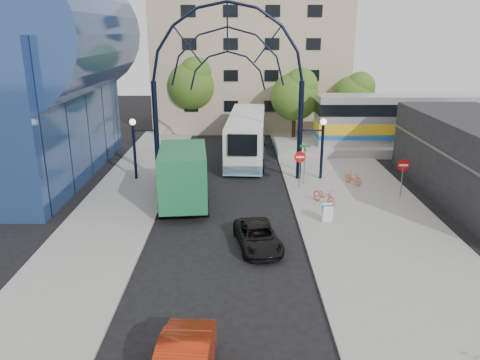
{
  "coord_description": "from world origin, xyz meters",
  "views": [
    {
      "loc": [
        0.68,
        -17.96,
        10.19
      ],
      "look_at": [
        0.79,
        6.0,
        2.54
      ],
      "focal_mm": 35.0,
      "sensor_mm": 36.0,
      "label": 1
    }
  ],
  "objects_px": {
    "do_not_enter_sign": "(403,169)",
    "tree_north_a": "(296,94)",
    "black_suv": "(258,237)",
    "green_truck": "(184,175)",
    "bike_near_a": "(324,196)",
    "gateway_arch": "(228,57)",
    "train_car": "(461,119)",
    "bike_near_b": "(353,177)",
    "street_name_sign": "(305,156)",
    "sandwich_board": "(327,211)",
    "city_bus": "(247,135)",
    "tree_north_c": "(355,95)",
    "tree_north_b": "(193,82)",
    "stop_sign": "(300,160)"
  },
  "relations": [
    {
      "from": "do_not_enter_sign",
      "to": "tree_north_a",
      "type": "xyz_separation_m",
      "value": [
        -4.88,
        15.93,
        2.63
      ]
    },
    {
      "from": "black_suv",
      "to": "green_truck",
      "type": "bearing_deg",
      "value": 114.72
    },
    {
      "from": "green_truck",
      "to": "bike_near_a",
      "type": "bearing_deg",
      "value": -7.98
    },
    {
      "from": "gateway_arch",
      "to": "train_car",
      "type": "relative_size",
      "value": 0.54
    },
    {
      "from": "green_truck",
      "to": "black_suv",
      "type": "bearing_deg",
      "value": -60.95
    },
    {
      "from": "green_truck",
      "to": "black_suv",
      "type": "relative_size",
      "value": 1.8
    },
    {
      "from": "bike_near_b",
      "to": "tree_north_a",
      "type": "bearing_deg",
      "value": 70.61
    },
    {
      "from": "street_name_sign",
      "to": "black_suv",
      "type": "relative_size",
      "value": 0.67
    },
    {
      "from": "sandwich_board",
      "to": "green_truck",
      "type": "height_order",
      "value": "green_truck"
    },
    {
      "from": "do_not_enter_sign",
      "to": "black_suv",
      "type": "distance_m",
      "value": 11.76
    },
    {
      "from": "gateway_arch",
      "to": "green_truck",
      "type": "relative_size",
      "value": 1.81
    },
    {
      "from": "city_bus",
      "to": "bike_near_a",
      "type": "xyz_separation_m",
      "value": [
        4.54,
        -11.64,
        -1.24
      ]
    },
    {
      "from": "train_car",
      "to": "green_truck",
      "type": "bearing_deg",
      "value": -150.61
    },
    {
      "from": "do_not_enter_sign",
      "to": "tree_north_c",
      "type": "height_order",
      "value": "tree_north_c"
    },
    {
      "from": "gateway_arch",
      "to": "street_name_sign",
      "type": "bearing_deg",
      "value": -15.07
    },
    {
      "from": "train_car",
      "to": "tree_north_c",
      "type": "bearing_deg",
      "value": 143.04
    },
    {
      "from": "do_not_enter_sign",
      "to": "city_bus",
      "type": "height_order",
      "value": "city_bus"
    },
    {
      "from": "gateway_arch",
      "to": "tree_north_b",
      "type": "relative_size",
      "value": 1.7
    },
    {
      "from": "black_suv",
      "to": "gateway_arch",
      "type": "bearing_deg",
      "value": 88.87
    },
    {
      "from": "sandwich_board",
      "to": "bike_near_a",
      "type": "bearing_deg",
      "value": 83.12
    },
    {
      "from": "street_name_sign",
      "to": "tree_north_a",
      "type": "bearing_deg",
      "value": 86.04
    },
    {
      "from": "street_name_sign",
      "to": "train_car",
      "type": "distance_m",
      "value": 17.55
    },
    {
      "from": "tree_north_a",
      "to": "tree_north_b",
      "type": "distance_m",
      "value": 10.79
    },
    {
      "from": "tree_north_c",
      "to": "city_bus",
      "type": "relative_size",
      "value": 0.5
    },
    {
      "from": "gateway_arch",
      "to": "black_suv",
      "type": "relative_size",
      "value": 3.27
    },
    {
      "from": "stop_sign",
      "to": "street_name_sign",
      "type": "bearing_deg",
      "value": 56.36
    },
    {
      "from": "tree_north_a",
      "to": "green_truck",
      "type": "distance_m",
      "value": 19.03
    },
    {
      "from": "tree_north_b",
      "to": "tree_north_c",
      "type": "xyz_separation_m",
      "value": [
        16.0,
        -2.0,
        -0.99
      ]
    },
    {
      "from": "do_not_enter_sign",
      "to": "bike_near_b",
      "type": "relative_size",
      "value": 1.55
    },
    {
      "from": "street_name_sign",
      "to": "tree_north_b",
      "type": "distance_m",
      "value": 19.81
    },
    {
      "from": "city_bus",
      "to": "tree_north_a",
      "type": "bearing_deg",
      "value": 52.63
    },
    {
      "from": "stop_sign",
      "to": "green_truck",
      "type": "distance_m",
      "value": 7.92
    },
    {
      "from": "bike_near_a",
      "to": "tree_north_a",
      "type": "bearing_deg",
      "value": 56.0
    },
    {
      "from": "sandwich_board",
      "to": "stop_sign",
      "type": "bearing_deg",
      "value": 97.57
    },
    {
      "from": "tree_north_b",
      "to": "sandwich_board",
      "type": "bearing_deg",
      "value": -68.41
    },
    {
      "from": "city_bus",
      "to": "bike_near_b",
      "type": "relative_size",
      "value": 8.18
    },
    {
      "from": "tree_north_c",
      "to": "bike_near_a",
      "type": "distance_m",
      "value": 20.37
    },
    {
      "from": "tree_north_a",
      "to": "black_suv",
      "type": "xyz_separation_m",
      "value": [
        -4.47,
        -22.93,
        -4.03
      ]
    },
    {
      "from": "gateway_arch",
      "to": "tree_north_a",
      "type": "height_order",
      "value": "gateway_arch"
    },
    {
      "from": "black_suv",
      "to": "bike_near_b",
      "type": "relative_size",
      "value": 2.61
    },
    {
      "from": "train_car",
      "to": "tree_north_c",
      "type": "xyz_separation_m",
      "value": [
        -7.88,
        5.93,
        1.37
      ]
    },
    {
      "from": "city_bus",
      "to": "bike_near_a",
      "type": "height_order",
      "value": "city_bus"
    },
    {
      "from": "tree_north_a",
      "to": "bike_near_b",
      "type": "distance_m",
      "value": 14.13
    },
    {
      "from": "city_bus",
      "to": "black_suv",
      "type": "height_order",
      "value": "city_bus"
    },
    {
      "from": "do_not_enter_sign",
      "to": "black_suv",
      "type": "height_order",
      "value": "do_not_enter_sign"
    },
    {
      "from": "stop_sign",
      "to": "city_bus",
      "type": "bearing_deg",
      "value": 111.75
    },
    {
      "from": "stop_sign",
      "to": "tree_north_c",
      "type": "relative_size",
      "value": 0.38
    },
    {
      "from": "do_not_enter_sign",
      "to": "stop_sign",
      "type": "bearing_deg",
      "value": 162.12
    },
    {
      "from": "tree_north_b",
      "to": "stop_sign",
      "type": "bearing_deg",
      "value": -64.17
    },
    {
      "from": "gateway_arch",
      "to": "black_suv",
      "type": "distance_m",
      "value": 13.69
    }
  ]
}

